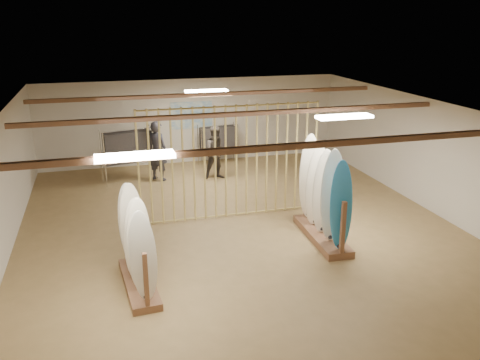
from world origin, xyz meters
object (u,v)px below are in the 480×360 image
object	(u,v)px
clothing_rack_b	(218,139)
shopper_a	(157,147)
rack_right	(323,209)
rack_left	(137,256)
clothing_rack_a	(128,147)
shopper_b	(217,149)

from	to	relation	value
clothing_rack_b	shopper_a	size ratio (longest dim) A/B	0.66
rack_right	clothing_rack_b	bearing A→B (deg)	100.14
clothing_rack_b	rack_right	bearing A→B (deg)	-89.92
shopper_a	clothing_rack_b	bearing A→B (deg)	-109.78
rack_left	rack_right	distance (m)	4.26
rack_right	shopper_a	bearing A→B (deg)	122.00
rack_right	clothing_rack_a	size ratio (longest dim) A/B	1.38
rack_left	shopper_a	world-z (taller)	shopper_a
rack_right	clothing_rack_b	size ratio (longest dim) A/B	1.64
clothing_rack_a	shopper_a	bearing A→B (deg)	-20.56
clothing_rack_b	rack_left	bearing A→B (deg)	-121.15
rack_right	rack_left	bearing A→B (deg)	-163.24
rack_right	clothing_rack_b	xyz separation A→B (m)	(-0.86, 6.43, 0.17)
rack_left	shopper_a	xyz separation A→B (m)	(1.15, 6.33, 0.40)
clothing_rack_a	clothing_rack_b	world-z (taller)	clothing_rack_a
rack_left	clothing_rack_a	distance (m)	6.48
rack_right	clothing_rack_a	xyz separation A→B (m)	(-3.84, 5.41, 0.33)
clothing_rack_b	shopper_b	size ratio (longest dim) A/B	0.73
rack_left	clothing_rack_b	xyz separation A→B (m)	(3.28, 7.48, 0.26)
clothing_rack_a	rack_right	bearing A→B (deg)	-67.13
clothing_rack_a	clothing_rack_b	xyz separation A→B (m)	(2.98, 1.02, -0.16)
rack_left	rack_right	bearing A→B (deg)	10.10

